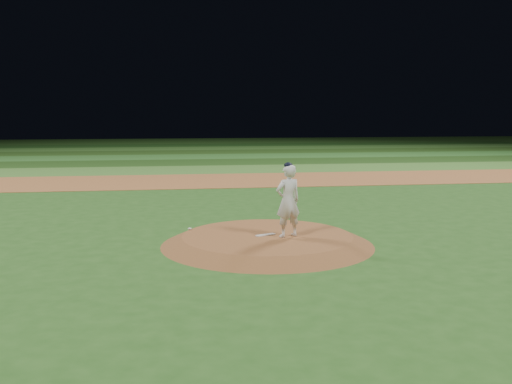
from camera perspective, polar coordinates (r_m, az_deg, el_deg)
ground at (r=14.87m, az=1.13°, el=-5.27°), size 120.00×120.00×0.00m
infield_dirt_band at (r=28.57m, az=-3.52°, el=1.16°), size 70.00×6.00×0.02m
outfield_stripe_0 at (r=34.02m, az=-4.31°, el=2.26°), size 70.00×5.00×0.02m
outfield_stripe_1 at (r=38.99m, az=-4.84°, el=2.99°), size 70.00×5.00×0.02m
outfield_stripe_2 at (r=43.96m, az=-5.25°, el=3.55°), size 70.00×5.00×0.02m
outfield_stripe_3 at (r=48.94m, az=-5.58°, el=4.00°), size 70.00×5.00×0.02m
outfield_stripe_4 at (r=53.93m, az=-5.85°, el=4.37°), size 70.00×5.00×0.02m
outfield_stripe_5 at (r=58.91m, az=-6.07°, el=4.67°), size 70.00×5.00×0.02m
pitchers_mound at (r=14.84m, az=1.13°, el=-4.80°), size 5.50×5.50×0.25m
pitching_rubber at (r=14.77m, az=0.94°, el=-4.31°), size 0.55×0.35×0.03m
rosin_bag at (r=15.56m, az=-6.65°, el=-3.67°), size 0.11×0.11×0.06m
pitcher_on_mound at (r=14.47m, az=3.22°, el=-0.85°), size 0.78×0.63×1.91m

